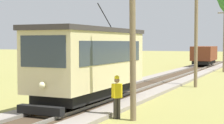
{
  "coord_description": "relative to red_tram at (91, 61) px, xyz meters",
  "views": [
    {
      "loc": [
        8.38,
        0.83,
        3.12
      ],
      "look_at": [
        0.26,
        18.75,
        2.07
      ],
      "focal_mm": 59.24,
      "sensor_mm": 36.0,
      "label": 1
    }
  ],
  "objects": [
    {
      "name": "freight_car",
      "position": [
        -0.0,
        30.0,
        -0.64
      ],
      "size": [
        2.4,
        5.2,
        2.31
      ],
      "color": "brown",
      "rests_on": "rail_right"
    },
    {
      "name": "utility_pole_near_tram",
      "position": [
        3.13,
        -2.4,
        1.16
      ],
      "size": [
        1.4,
        0.43,
        6.51
      ],
      "color": "#7A664C",
      "rests_on": "ground"
    },
    {
      "name": "second_worker",
      "position": [
        2.38,
        -2.24,
        -1.21
      ],
      "size": [
        0.42,
        0.45,
        1.78
      ],
      "rotation": [
        0.0,
        0.0,
        2.51
      ],
      "color": "#38332D",
      "rests_on": "ground"
    },
    {
      "name": "utility_pole_far",
      "position": [
        3.13,
        24.15,
        1.43
      ],
      "size": [
        1.4,
        0.37,
        7.05
      ],
      "color": "#7A664C",
      "rests_on": "ground"
    },
    {
      "name": "utility_pole_mid",
      "position": [
        3.13,
        9.72,
        1.79
      ],
      "size": [
        1.4,
        0.3,
        7.77
      ],
      "color": "#7A664C",
      "rests_on": "ground"
    },
    {
      "name": "red_tram",
      "position": [
        0.0,
        0.0,
        0.0
      ],
      "size": [
        2.6,
        8.54,
        4.79
      ],
      "color": "beige",
      "rests_on": "rail_right"
    }
  ]
}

